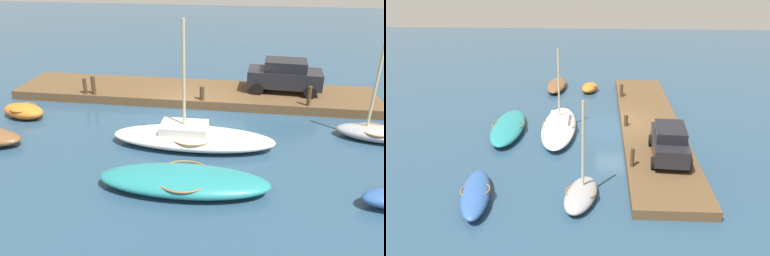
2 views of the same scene
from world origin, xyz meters
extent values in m
plane|color=navy|center=(0.00, 0.00, 0.00)|extent=(84.00, 84.00, 0.00)
cube|color=brown|center=(0.00, -2.15, 0.24)|extent=(19.82, 3.71, 0.48)
ellipsoid|color=white|center=(-0.83, 3.66, 0.37)|extent=(6.85, 2.15, 0.73)
torus|color=olive|center=(-0.83, 3.66, 0.57)|extent=(2.18, 2.18, 0.07)
cube|color=silver|center=(-0.45, 3.66, 0.79)|extent=(1.96, 1.25, 0.41)
cylinder|color=#C6B284|center=(-0.46, 3.66, 2.92)|extent=(0.12, 0.12, 4.67)
ellipsoid|color=teal|center=(-0.97, 6.87, 0.36)|extent=(5.99, 2.14, 0.71)
torus|color=olive|center=(-0.97, 6.87, 0.55)|extent=(2.09, 2.09, 0.07)
ellipsoid|color=#939399|center=(-8.57, 1.91, 0.31)|extent=(3.38, 1.93, 0.62)
torus|color=olive|center=(-8.57, 1.91, 0.48)|extent=(1.67, 1.67, 0.07)
cylinder|color=#C6B284|center=(-8.21, 1.85, 2.58)|extent=(0.12, 0.12, 4.16)
ellipsoid|color=orange|center=(7.86, 1.94, 0.35)|extent=(2.43, 1.65, 0.70)
torus|color=olive|center=(7.86, 1.94, 0.55)|extent=(1.49, 1.49, 0.07)
cylinder|color=#47331E|center=(-6.04, -0.55, 0.98)|extent=(0.19, 0.19, 1.00)
cylinder|color=#47331E|center=(-0.68, -0.55, 0.85)|extent=(0.25, 0.25, 0.74)
cylinder|color=#47331E|center=(5.18, -0.55, 0.97)|extent=(0.23, 0.23, 1.00)
cylinder|color=#47331E|center=(5.67, -0.55, 0.90)|extent=(0.19, 0.19, 0.86)
cube|color=black|center=(-4.94, -2.52, 1.23)|extent=(4.02, 1.97, 0.88)
cube|color=black|center=(-4.94, -2.52, 1.95)|extent=(2.29, 1.65, 0.55)
cylinder|color=black|center=(-3.52, -1.77, 0.80)|extent=(0.65, 0.26, 0.64)
cylinder|color=black|center=(-3.63, -3.47, 0.80)|extent=(0.65, 0.26, 0.64)
cylinder|color=black|center=(-6.25, -1.58, 0.80)|extent=(0.65, 0.26, 0.64)
cylinder|color=black|center=(-6.36, -3.28, 0.80)|extent=(0.65, 0.26, 0.64)
camera|label=1|loc=(-2.84, 17.48, 7.46)|focal=34.92mm
camera|label=2|loc=(-23.81, 1.24, 9.98)|focal=36.98mm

